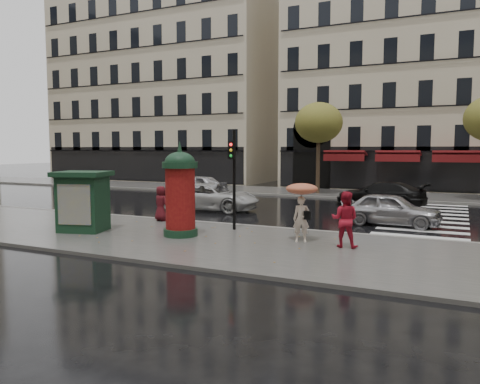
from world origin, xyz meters
The scene contains 19 objects.
ground centered at (0.00, 0.00, 0.00)m, with size 160.00×160.00×0.00m, color black.
near_sidewalk centered at (0.00, -0.50, 0.06)m, with size 90.00×7.00×0.12m, color #474744.
far_sidewalk centered at (0.00, 19.00, 0.06)m, with size 90.00×6.00×0.12m, color #474744.
near_kerb centered at (0.00, 3.00, 0.07)m, with size 90.00×0.25×0.14m, color slate.
far_kerb centered at (0.00, 16.00, 0.07)m, with size 90.00×0.25×0.14m, color slate.
zebra_crossing centered at (6.00, 9.60, 0.01)m, with size 3.60×11.75×0.01m, color silver.
bldg_far_corner centered at (6.00, 30.00, 11.31)m, with size 26.00×14.00×22.90m.
bldg_far_left centered at (-22.00, 30.00, 11.31)m, with size 24.00×14.00×22.90m.
tree_far_left centered at (-2.00, 18.00, 5.17)m, with size 3.40×3.40×6.64m.
woman_umbrella centered at (2.44, 0.59, 1.52)m, with size 1.10×1.10×2.12m.
woman_red centered at (4.00, 0.33, 1.04)m, with size 0.90×0.70×1.85m, color #A91428.
man_burgundy centered at (-4.73, 2.40, 0.90)m, with size 0.77×0.50×1.57m, color #4C0F15.
morris_column centered at (-1.98, -0.26, 1.81)m, with size 1.31×1.31×3.52m.
traffic_light centered at (-0.77, 1.73, 2.52)m, with size 0.25×0.37×3.97m.
newsstand centered at (-5.96, -1.07, 1.33)m, with size 2.32×2.10×2.35m.
car_silver centered at (4.65, 6.25, 0.72)m, with size 1.70×4.24×1.44m, color #A3A3A7.
car_white centered at (-4.88, 7.23, 0.74)m, with size 2.45×5.32×1.48m, color beige.
car_black centered at (3.24, 12.68, 0.73)m, with size 2.05×5.04×1.46m, color black.
car_far_silver centered at (-9.26, 12.90, 0.78)m, with size 1.84×4.57×1.56m, color silver.
Camera 1 is at (7.42, -14.84, 3.37)m, focal length 35.00 mm.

